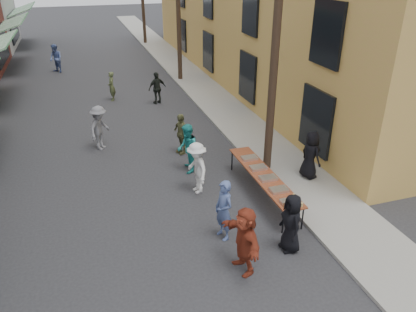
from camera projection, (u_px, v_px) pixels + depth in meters
ground at (163, 247)px, 10.31m from camera, size 120.00×120.00×0.00m
sidewalk at (192, 78)px, 24.48m from camera, size 2.20×60.00×0.10m
utility_pole_near at (276, 37)px, 12.07m from camera, size 0.26×0.26×9.00m
utility_pole_mid at (178, 0)px, 22.32m from camera, size 0.26×0.26×9.00m
serving_table at (264, 176)px, 12.21m from camera, size 0.70×4.00×0.75m
catering_tray_sausage at (290, 202)px, 10.76m from camera, size 0.50×0.33×0.08m
catering_tray_foil_b at (279, 190)px, 11.32m from camera, size 0.50×0.33×0.08m
catering_tray_buns at (268, 178)px, 11.92m from camera, size 0.50×0.33×0.08m
catering_tray_foil_d at (258, 168)px, 12.52m from camera, size 0.50×0.33×0.08m
catering_tray_buns_end at (249, 158)px, 13.11m from camera, size 0.50×0.33×0.08m
condiment_jar_a at (288, 209)px, 10.45m from camera, size 0.07×0.07×0.08m
condiment_jar_b at (286, 207)px, 10.53m from camera, size 0.07×0.07×0.08m
condiment_jar_c at (284, 205)px, 10.62m from camera, size 0.07×0.07×0.08m
cup_stack at (302, 205)px, 10.60m from camera, size 0.08×0.08×0.12m
guest_front_a at (291, 223)px, 9.92m from camera, size 0.52×0.78×1.56m
guest_front_b at (224, 210)px, 10.33m from camera, size 0.54×0.69×1.66m
guest_front_c at (187, 149)px, 13.60m from camera, size 0.79×0.94×1.70m
guest_front_d at (197, 168)px, 12.41m from camera, size 0.74×1.13×1.65m
guest_front_e at (181, 134)px, 14.94m from camera, size 0.62×0.98×1.56m
guest_queue_back at (245, 240)px, 9.23m from camera, size 0.66×1.60×1.68m
server at (311, 155)px, 13.06m from camera, size 0.65×0.87×1.61m
passerby_left at (100, 128)px, 15.25m from camera, size 1.16×1.27×1.71m
passerby_mid at (157, 88)px, 20.10m from camera, size 1.01×0.64×1.60m
passerby_right at (112, 86)px, 20.58m from camera, size 0.40×0.56×1.47m
passerby_far at (56, 59)px, 25.57m from camera, size 1.04×1.08×1.76m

